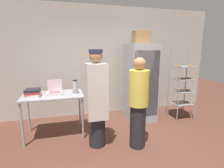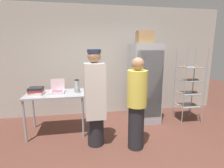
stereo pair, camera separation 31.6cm
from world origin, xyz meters
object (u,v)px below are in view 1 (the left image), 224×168
refrigerator (140,83)px  donut_box (55,92)px  blender_pitcher (75,87)px  person_baker (96,98)px  person_customer (138,103)px  baking_rack (183,85)px  binder_stack (33,93)px  cardboard_storage_box (141,37)px

refrigerator → donut_box: refrigerator is taller
blender_pitcher → person_baker: person_baker is taller
refrigerator → person_customer: (-0.59, -1.19, -0.11)m
refrigerator → person_baker: bearing=-143.6°
donut_box → person_customer: 1.68m
baking_rack → person_customer: bearing=-149.8°
refrigerator → donut_box: 2.05m
person_customer → binder_stack: bearing=155.6°
refrigerator → cardboard_storage_box: bearing=-129.0°
baking_rack → binder_stack: size_ratio=6.11×
refrigerator → baking_rack: size_ratio=1.07×
refrigerator → binder_stack: 2.46m
person_customer → refrigerator: bearing=63.9°
donut_box → cardboard_storage_box: bearing=7.3°
blender_pitcher → person_customer: person_customer is taller
refrigerator → cardboard_storage_box: size_ratio=5.11×
donut_box → cardboard_storage_box: size_ratio=0.78×
cardboard_storage_box → person_customer: cardboard_storage_box is taller
blender_pitcher → cardboard_storage_box: cardboard_storage_box is taller
donut_box → blender_pitcher: bearing=-2.8°
baking_rack → blender_pitcher: 2.68m
refrigerator → blender_pitcher: (-1.62, -0.35, 0.05)m
donut_box → binder_stack: bearing=-176.2°
blender_pitcher → cardboard_storage_box: bearing=9.9°
blender_pitcher → binder_stack: size_ratio=0.96×
baking_rack → person_baker: bearing=-163.1°
person_baker → binder_stack: bearing=152.4°
binder_stack → cardboard_storage_box: bearing=6.7°
refrigerator → cardboard_storage_box: 1.09m
donut_box → binder_stack: 0.41m
baking_rack → binder_stack: 3.50m
refrigerator → binder_stack: refrigerator is taller
refrigerator → blender_pitcher: bearing=-167.8°
cardboard_storage_box → person_baker: size_ratio=0.21×
person_baker → cardboard_storage_box: bearing=35.4°
binder_stack → person_customer: size_ratio=0.18×
refrigerator → binder_stack: size_ratio=6.52×
cardboard_storage_box → refrigerator: bearing=51.0°
donut_box → baking_rack: bearing=1.7°
cardboard_storage_box → baking_rack: bearing=-8.0°
binder_stack → cardboard_storage_box: 2.62m
blender_pitcher → person_baker: bearing=-61.6°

